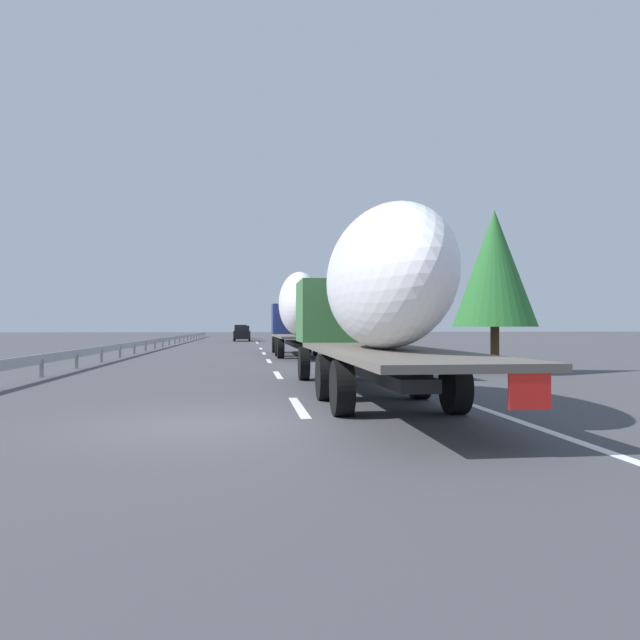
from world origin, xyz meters
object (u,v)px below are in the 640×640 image
Objects in this scene: car_silver_hatch at (241,332)px; road_sign at (317,320)px; truck_lead at (297,310)px; car_black_suv at (242,333)px; truck_trailing at (371,295)px.

car_silver_hatch is 1.44× the size of road_sign.
car_black_suv is at bearing 5.55° from truck_lead.
car_black_suv is 1.43× the size of road_sign.
car_silver_hatch is at bearing 4.44° from truck_lead.
road_sign reaches higher than car_black_suv.
truck_lead is 20.17m from truck_trailing.
road_sign is (-18.54, -6.49, 1.32)m from car_black_suv.
truck_trailing reaches higher than car_black_suv.
truck_lead is 3.88× the size of road_sign.
truck_lead reaches higher than road_sign.
road_sign is at bearing -160.70° from car_black_suv.
truck_lead is 16.64m from road_sign.
car_silver_hatch is at bearing 12.41° from road_sign.
car_silver_hatch is at bearing 3.11° from truck_trailing.
road_sign reaches higher than car_silver_hatch.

